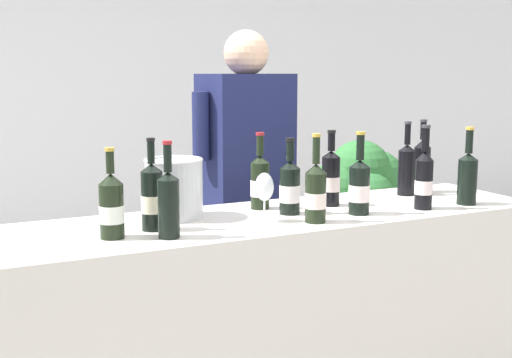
{
  "coord_description": "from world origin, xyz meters",
  "views": [
    {
      "loc": [
        -1.19,
        -2.24,
        1.56
      ],
      "look_at": [
        -0.12,
        0.0,
        1.16
      ],
      "focal_mm": 46.05,
      "sensor_mm": 36.0,
      "label": 1
    }
  ],
  "objects_px": {
    "wine_bottle_0": "(260,182)",
    "wine_bottle_10": "(359,186)",
    "wine_bottle_3": "(331,178)",
    "ice_bucket": "(174,188)",
    "wine_bottle_2": "(316,192)",
    "wine_bottle_7": "(112,206)",
    "wine_bottle_1": "(424,179)",
    "wine_glass": "(264,189)",
    "wine_bottle_11": "(168,202)",
    "wine_bottle_8": "(406,168)",
    "wine_bottle_5": "(422,164)",
    "wine_bottle_9": "(289,187)",
    "wine_bottle_4": "(467,176)",
    "wine_bottle_6": "(152,197)",
    "person_server": "(247,214)",
    "potted_shrub": "(362,206)"
  },
  "relations": [
    {
      "from": "wine_bottle_1",
      "to": "wine_bottle_2",
      "type": "distance_m",
      "value": 0.52
    },
    {
      "from": "wine_bottle_3",
      "to": "wine_glass",
      "type": "xyz_separation_m",
      "value": [
        -0.38,
        -0.15,
        0.01
      ]
    },
    {
      "from": "wine_bottle_3",
      "to": "wine_bottle_9",
      "type": "height_order",
      "value": "wine_bottle_3"
    },
    {
      "from": "wine_bottle_1",
      "to": "ice_bucket",
      "type": "xyz_separation_m",
      "value": [
        -0.97,
        0.28,
        -0.01
      ]
    },
    {
      "from": "wine_bottle_4",
      "to": "wine_bottle_10",
      "type": "height_order",
      "value": "wine_bottle_4"
    },
    {
      "from": "potted_shrub",
      "to": "wine_bottle_6",
      "type": "bearing_deg",
      "value": -146.27
    },
    {
      "from": "wine_bottle_3",
      "to": "wine_bottle_1",
      "type": "bearing_deg",
      "value": -36.19
    },
    {
      "from": "wine_bottle_5",
      "to": "person_server",
      "type": "height_order",
      "value": "person_server"
    },
    {
      "from": "wine_bottle_4",
      "to": "wine_bottle_9",
      "type": "height_order",
      "value": "wine_bottle_4"
    },
    {
      "from": "wine_bottle_7",
      "to": "wine_bottle_9",
      "type": "distance_m",
      "value": 0.73
    },
    {
      "from": "wine_bottle_1",
      "to": "ice_bucket",
      "type": "relative_size",
      "value": 1.5
    },
    {
      "from": "wine_bottle_2",
      "to": "wine_bottle_9",
      "type": "xyz_separation_m",
      "value": [
        -0.02,
        0.17,
        -0.01
      ]
    },
    {
      "from": "wine_bottle_1",
      "to": "potted_shrub",
      "type": "bearing_deg",
      "value": 65.43
    },
    {
      "from": "person_server",
      "to": "wine_bottle_9",
      "type": "bearing_deg",
      "value": -100.06
    },
    {
      "from": "wine_bottle_8",
      "to": "wine_bottle_9",
      "type": "height_order",
      "value": "wine_bottle_8"
    },
    {
      "from": "wine_bottle_1",
      "to": "wine_bottle_6",
      "type": "xyz_separation_m",
      "value": [
        -1.11,
        0.13,
        -0.01
      ]
    },
    {
      "from": "wine_bottle_0",
      "to": "wine_bottle_11",
      "type": "bearing_deg",
      "value": -148.34
    },
    {
      "from": "wine_bottle_4",
      "to": "wine_bottle_8",
      "type": "relative_size",
      "value": 0.98
    },
    {
      "from": "wine_bottle_10",
      "to": "wine_glass",
      "type": "height_order",
      "value": "wine_bottle_10"
    },
    {
      "from": "person_server",
      "to": "wine_bottle_1",
      "type": "bearing_deg",
      "value": -62.63
    },
    {
      "from": "wine_bottle_1",
      "to": "person_server",
      "type": "height_order",
      "value": "person_server"
    },
    {
      "from": "wine_bottle_2",
      "to": "wine_glass",
      "type": "height_order",
      "value": "wine_bottle_2"
    },
    {
      "from": "wine_bottle_9",
      "to": "wine_glass",
      "type": "xyz_separation_m",
      "value": [
        -0.15,
        -0.08,
        0.02
      ]
    },
    {
      "from": "wine_bottle_9",
      "to": "potted_shrub",
      "type": "relative_size",
      "value": 0.26
    },
    {
      "from": "wine_bottle_7",
      "to": "wine_bottle_11",
      "type": "height_order",
      "value": "wine_bottle_11"
    },
    {
      "from": "wine_bottle_4",
      "to": "wine_bottle_2",
      "type": "bearing_deg",
      "value": -178.88
    },
    {
      "from": "wine_bottle_7",
      "to": "wine_bottle_11",
      "type": "bearing_deg",
      "value": -24.8
    },
    {
      "from": "wine_bottle_4",
      "to": "wine_bottle_8",
      "type": "xyz_separation_m",
      "value": [
        -0.1,
        0.28,
        0.0
      ]
    },
    {
      "from": "wine_bottle_3",
      "to": "ice_bucket",
      "type": "bearing_deg",
      "value": 174.97
    },
    {
      "from": "wine_bottle_8",
      "to": "person_server",
      "type": "relative_size",
      "value": 0.19
    },
    {
      "from": "wine_bottle_0",
      "to": "wine_bottle_8",
      "type": "xyz_separation_m",
      "value": [
        0.73,
        -0.01,
        0.01
      ]
    },
    {
      "from": "wine_bottle_8",
      "to": "wine_bottle_11",
      "type": "bearing_deg",
      "value": -166.76
    },
    {
      "from": "wine_bottle_2",
      "to": "wine_bottle_5",
      "type": "distance_m",
      "value": 0.84
    },
    {
      "from": "wine_bottle_4",
      "to": "wine_bottle_6",
      "type": "distance_m",
      "value": 1.34
    },
    {
      "from": "ice_bucket",
      "to": "wine_bottle_10",
      "type": "bearing_deg",
      "value": -20.35
    },
    {
      "from": "wine_bottle_2",
      "to": "ice_bucket",
      "type": "height_order",
      "value": "wine_bottle_2"
    },
    {
      "from": "wine_bottle_1",
      "to": "wine_bottle_9",
      "type": "xyz_separation_m",
      "value": [
        -0.54,
        0.16,
        -0.02
      ]
    },
    {
      "from": "wine_bottle_1",
      "to": "wine_bottle_2",
      "type": "bearing_deg",
      "value": -178.05
    },
    {
      "from": "ice_bucket",
      "to": "potted_shrub",
      "type": "xyz_separation_m",
      "value": [
        1.54,
        0.96,
        -0.38
      ]
    },
    {
      "from": "wine_bottle_11",
      "to": "wine_glass",
      "type": "xyz_separation_m",
      "value": [
        0.4,
        0.08,
        0.0
      ]
    },
    {
      "from": "ice_bucket",
      "to": "wine_glass",
      "type": "bearing_deg",
      "value": -36.42
    },
    {
      "from": "wine_bottle_5",
      "to": "wine_bottle_8",
      "type": "relative_size",
      "value": 1.01
    },
    {
      "from": "wine_bottle_10",
      "to": "wine_bottle_8",
      "type": "bearing_deg",
      "value": 30.34
    },
    {
      "from": "wine_bottle_1",
      "to": "wine_bottle_9",
      "type": "relative_size",
      "value": 1.14
    },
    {
      "from": "wine_bottle_0",
      "to": "wine_bottle_10",
      "type": "height_order",
      "value": "wine_bottle_10"
    },
    {
      "from": "wine_bottle_3",
      "to": "person_server",
      "type": "height_order",
      "value": "person_server"
    },
    {
      "from": "wine_bottle_4",
      "to": "wine_bottle_11",
      "type": "bearing_deg",
      "value": -179.83
    },
    {
      "from": "wine_bottle_0",
      "to": "ice_bucket",
      "type": "height_order",
      "value": "wine_bottle_0"
    },
    {
      "from": "wine_bottle_2",
      "to": "wine_bottle_7",
      "type": "height_order",
      "value": "wine_bottle_2"
    },
    {
      "from": "wine_glass",
      "to": "potted_shrub",
      "type": "relative_size",
      "value": 0.16
    }
  ]
}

